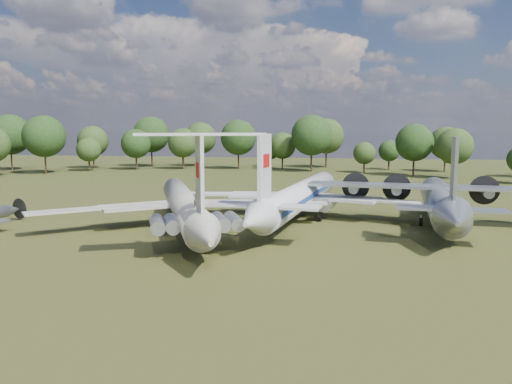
% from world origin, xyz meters
% --- Properties ---
extents(ground, '(300.00, 300.00, 0.00)m').
position_xyz_m(ground, '(0.00, 0.00, 0.00)').
color(ground, '#233712').
rests_on(ground, ground).
extents(il62_airliner, '(52.76, 58.60, 4.71)m').
position_xyz_m(il62_airliner, '(3.55, -1.65, 2.35)').
color(il62_airliner, silver).
rests_on(il62_airliner, ground).
extents(tu104_jet, '(44.14, 54.85, 5.02)m').
position_xyz_m(tu104_jet, '(17.07, 7.95, 2.51)').
color(tu104_jet, silver).
rests_on(tu104_jet, ground).
extents(an12_transport, '(38.00, 41.59, 5.03)m').
position_xyz_m(an12_transport, '(35.22, 6.04, 2.52)').
color(an12_transport, '#A8AAB0').
rests_on(an12_transport, ground).
extents(person_on_il62, '(0.78, 0.67, 1.82)m').
position_xyz_m(person_on_il62, '(8.72, -13.77, 5.61)').
color(person_on_il62, olive).
rests_on(person_on_il62, il62_airliner).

